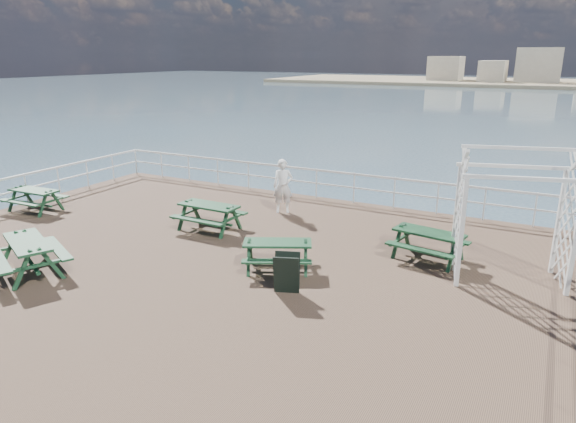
# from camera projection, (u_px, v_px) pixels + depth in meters

# --- Properties ---
(ground) EXTENTS (18.00, 14.00, 0.30)m
(ground) POSITION_uv_depth(u_px,v_px,m) (207.00, 265.00, 13.38)
(ground) COLOR brown
(ground) RESTS_ON ground
(railing) EXTENTS (17.77, 13.76, 1.10)m
(railing) POSITION_uv_depth(u_px,v_px,m) (255.00, 203.00, 15.29)
(railing) COLOR silver
(railing) RESTS_ON ground
(picnic_table_a) EXTENTS (1.79, 1.47, 0.85)m
(picnic_table_a) POSITION_uv_depth(u_px,v_px,m) (34.00, 195.00, 17.38)
(picnic_table_a) COLOR #13361C
(picnic_table_a) RESTS_ON ground
(picnic_table_b) EXTENTS (1.88, 1.53, 0.90)m
(picnic_table_b) POSITION_uv_depth(u_px,v_px,m) (209.00, 211.00, 15.48)
(picnic_table_b) COLOR #13361C
(picnic_table_b) RESTS_ON ground
(picnic_table_c) EXTENTS (1.99, 1.70, 0.86)m
(picnic_table_c) POSITION_uv_depth(u_px,v_px,m) (429.00, 239.00, 13.22)
(picnic_table_c) COLOR #13361C
(picnic_table_c) RESTS_ON ground
(picnic_table_d) EXTENTS (2.42, 2.24, 0.94)m
(picnic_table_d) POSITION_uv_depth(u_px,v_px,m) (28.00, 250.00, 12.36)
(picnic_table_d) COLOR #13361C
(picnic_table_d) RESTS_ON ground
(picnic_table_e) EXTENTS (2.09, 1.94, 0.81)m
(picnic_table_e) POSITION_uv_depth(u_px,v_px,m) (278.00, 249.00, 12.63)
(picnic_table_e) COLOR #13361C
(picnic_table_e) RESTS_ON ground
(trellis_arbor) EXTENTS (2.82, 1.98, 3.17)m
(trellis_arbor) POSITION_uv_depth(u_px,v_px,m) (512.00, 223.00, 11.79)
(trellis_arbor) COLOR silver
(trellis_arbor) RESTS_ON ground
(sandwich_board) EXTENTS (0.68, 0.59, 0.93)m
(sandwich_board) POSITION_uv_depth(u_px,v_px,m) (287.00, 274.00, 11.37)
(sandwich_board) COLOR black
(sandwich_board) RESTS_ON ground
(person) EXTENTS (0.79, 0.69, 1.81)m
(person) POSITION_uv_depth(u_px,v_px,m) (283.00, 186.00, 17.11)
(person) COLOR white
(person) RESTS_ON ground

